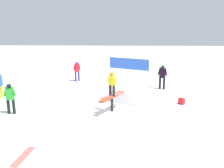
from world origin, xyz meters
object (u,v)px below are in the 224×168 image
rail_feature (112,98)px  backpack_on_snow (181,101)px  bystander_red (77,70)px  main_rider_on_rail (112,84)px  bystander_green (10,97)px  loose_snowboard_coral (23,157)px  bystander_black (162,76)px

rail_feature → backpack_on_snow: bearing=136.6°
bystander_red → main_rider_on_rail: bearing=-102.9°
bystander_green → backpack_on_snow: (-1.57, 8.67, -0.68)m
rail_feature → loose_snowboard_coral: (4.34, -2.92, -0.67)m
main_rider_on_rail → bystander_red: (-6.07, -2.71, -0.59)m
bystander_red → bystander_black: (1.98, 5.90, 0.07)m
main_rider_on_rail → bystander_green: size_ratio=0.82×
bystander_red → bystander_green: (6.51, -2.21, 0.03)m
rail_feature → backpack_on_snow: rail_feature is taller
bystander_red → loose_snowboard_coral: size_ratio=1.14×
rail_feature → backpack_on_snow: 3.95m
bystander_red → backpack_on_snow: size_ratio=4.32×
rail_feature → bystander_black: 5.19m
rail_feature → bystander_green: 4.94m
main_rider_on_rail → bystander_red: size_ratio=0.85×
bystander_green → bystander_black: bearing=30.4°
loose_snowboard_coral → backpack_on_snow: bearing=-42.4°
main_rider_on_rail → bystander_green: 4.97m
rail_feature → bystander_green: bearing=-55.0°
bystander_black → rail_feature: bearing=80.4°
backpack_on_snow → main_rider_on_rail: bearing=67.3°
bystander_green → rail_feature: bearing=6.3°
rail_feature → bystander_red: bystander_red is taller
backpack_on_snow → bystander_red: bearing=13.1°
rail_feature → bystander_red: (-6.07, -2.71, 0.15)m
bystander_black → loose_snowboard_coral: size_ratio=1.23×
main_rider_on_rail → backpack_on_snow: main_rider_on_rail is taller
bystander_red → bystander_green: bystander_green is taller
bystander_green → backpack_on_snow: size_ratio=4.46×
backpack_on_snow → rail_feature: bearing=67.3°
main_rider_on_rail → bystander_green: (0.44, -4.92, -0.56)m
rail_feature → loose_snowboard_coral: bearing=-4.0°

